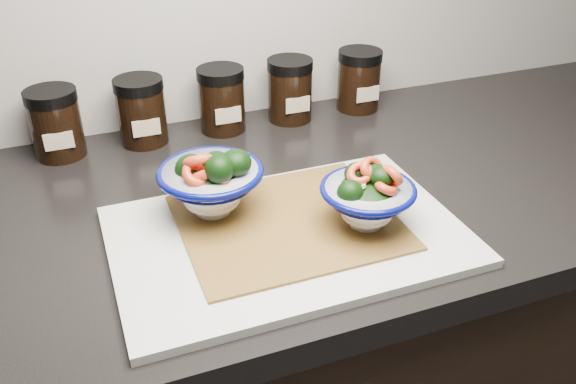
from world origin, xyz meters
name	(u,v)px	position (x,y,z in m)	size (l,w,h in m)	color
countertop	(219,215)	(0.00, 1.45, 0.88)	(3.50, 0.60, 0.04)	black
cutting_board	(288,236)	(0.06, 1.33, 0.91)	(0.45, 0.30, 0.01)	beige
bamboo_mat	(288,222)	(0.07, 1.35, 0.91)	(0.28, 0.24, 0.00)	olive
bowl_left	(211,182)	(-0.02, 1.41, 0.96)	(0.14, 0.14, 0.10)	white
bowl_right	(368,197)	(0.16, 1.31, 0.96)	(0.12, 0.12, 0.10)	white
spice_jar_a	(56,123)	(-0.20, 1.69, 0.96)	(0.08, 0.08, 0.11)	black
spice_jar_b	(141,111)	(-0.06, 1.69, 0.96)	(0.08, 0.08, 0.11)	black
spice_jar_c	(222,100)	(0.08, 1.69, 0.96)	(0.08, 0.08, 0.11)	black
spice_jar_d	(290,90)	(0.20, 1.69, 0.96)	(0.08, 0.08, 0.11)	black
spice_jar_e	(359,80)	(0.34, 1.69, 0.96)	(0.08, 0.08, 0.11)	black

